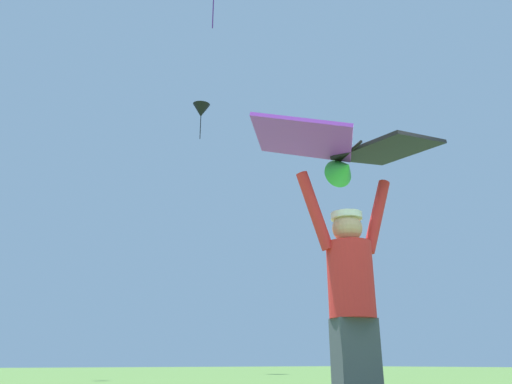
# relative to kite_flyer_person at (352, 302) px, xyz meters

# --- Properties ---
(kite_flyer_person) EXTENTS (0.80, 0.43, 1.92)m
(kite_flyer_person) POSITION_rel_kite_flyer_person_xyz_m (0.00, 0.00, 0.00)
(kite_flyer_person) COLOR #424751
(kite_flyer_person) RESTS_ON ground
(held_stunt_kite) EXTENTS (1.60, 1.08, 0.39)m
(held_stunt_kite) POSITION_rel_kite_flyer_person_xyz_m (-0.02, -0.06, 1.17)
(held_stunt_kite) COLOR black
(distant_kite_black_far_center) EXTENTS (1.59, 1.65, 2.56)m
(distant_kite_black_far_center) POSITION_rel_kite_flyer_person_xyz_m (10.12, 22.28, 15.08)
(distant_kite_black_far_center) COLOR black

